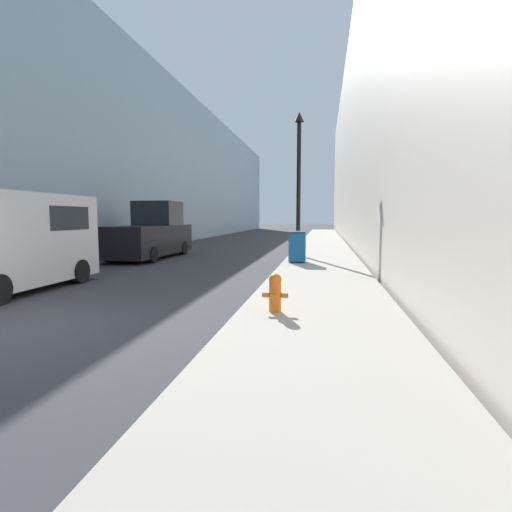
% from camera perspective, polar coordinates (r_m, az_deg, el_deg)
% --- Properties ---
extents(sidewalk_right, '(2.87, 60.00, 0.14)m').
position_cam_1_polar(sidewalk_right, '(23.18, 9.50, 1.29)').
color(sidewalk_right, '#9E998E').
rests_on(sidewalk_right, ground).
extents(building_left_glass, '(12.00, 60.00, 10.88)m').
position_cam_1_polar(building_left_glass, '(35.09, -17.59, 11.33)').
color(building_left_glass, '#849EB2').
rests_on(building_left_glass, ground).
extents(building_right_stone, '(12.00, 60.00, 14.06)m').
position_cam_1_polar(building_right_stone, '(32.43, 23.63, 14.45)').
color(building_right_stone, beige).
rests_on(building_right_stone, ground).
extents(fire_hydrant, '(0.45, 0.33, 0.67)m').
position_cam_1_polar(fire_hydrant, '(6.94, 2.75, -5.12)').
color(fire_hydrant, orange).
rests_on(fire_hydrant, sidewalk_right).
extents(trash_bin, '(0.61, 0.64, 1.12)m').
position_cam_1_polar(trash_bin, '(14.57, 5.92, 1.38)').
color(trash_bin, '#19609E').
rests_on(trash_bin, sidewalk_right).
extents(lamppost, '(0.40, 0.40, 5.99)m').
position_cam_1_polar(lamppost, '(17.22, 6.12, 10.93)').
color(lamppost, black).
rests_on(lamppost, sidewalk_right).
extents(white_van, '(2.15, 4.49, 2.34)m').
position_cam_1_polar(white_van, '(11.22, -31.88, 2.24)').
color(white_van, silver).
rests_on(white_van, ground).
extents(pickup_truck, '(2.02, 5.59, 2.48)m').
position_cam_1_polar(pickup_truck, '(18.02, -14.76, 2.98)').
color(pickup_truck, black).
rests_on(pickup_truck, ground).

